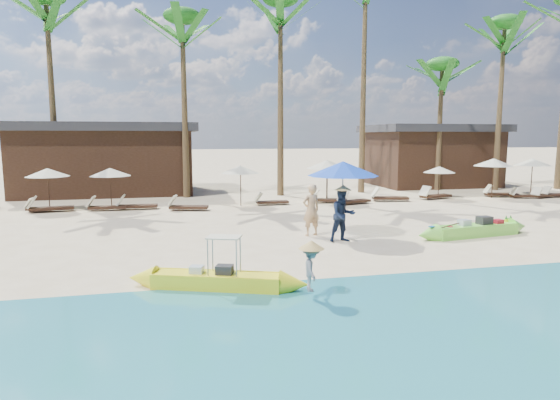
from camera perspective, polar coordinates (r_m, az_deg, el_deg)
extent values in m
plane|color=beige|center=(14.13, 4.03, -6.53)|extent=(240.00, 240.00, 0.00)
cube|color=tan|center=(9.67, 12.76, -13.50)|extent=(240.00, 4.50, 0.01)
cube|color=#7AE846|center=(17.85, 22.62, -3.45)|extent=(3.40, 1.16, 0.40)
cube|color=white|center=(17.85, 22.63, -3.38)|extent=(2.91, 0.90, 0.18)
cube|color=#262628|center=(18.09, 23.64, -2.41)|extent=(0.52, 0.43, 0.37)
cube|color=silver|center=(17.56, 21.55, -2.72)|extent=(0.41, 0.36, 0.29)
cube|color=#AF1728|center=(18.47, 25.03, -2.51)|extent=(0.35, 0.31, 0.23)
cylinder|color=#AF1728|center=(17.17, 19.97, -3.21)|extent=(0.23, 0.23, 0.09)
cylinder|color=#262628|center=(16.92, 19.53, -3.36)|extent=(0.21, 0.21, 0.08)
sphere|color=tan|center=(16.75, 18.59, -3.25)|extent=(0.19, 0.19, 0.19)
cylinder|color=#FFF220|center=(18.95, 25.84, -2.38)|extent=(0.15, 0.15, 0.19)
cylinder|color=#FFF220|center=(19.10, 26.28, -2.33)|extent=(0.15, 0.15, 0.19)
cube|color=#FFF220|center=(11.01, -7.73, -9.77)|extent=(3.00, 1.59, 0.36)
cube|color=white|center=(11.00, -7.73, -9.68)|extent=(2.56, 1.29, 0.16)
cube|color=#262628|center=(10.89, -6.78, -8.63)|extent=(0.45, 0.41, 0.28)
cube|color=silver|center=(11.07, -10.12, -8.53)|extent=(0.37, 0.35, 0.24)
cube|color=beige|center=(10.70, -6.85, -4.50)|extent=(0.88, 0.74, 0.03)
imported|color=tan|center=(16.47, 3.82, -1.23)|extent=(0.75, 0.58, 1.83)
imported|color=#141F37|center=(15.63, 7.66, -1.85)|extent=(0.91, 0.74, 1.79)
imported|color=gray|center=(10.12, 3.83, -8.35)|extent=(0.46, 0.69, 0.99)
cylinder|color=#99999E|center=(16.34, 7.62, -0.05)|extent=(0.06, 0.06, 2.56)
cone|color=blue|center=(16.23, 7.68, 3.82)|extent=(2.45, 2.45, 0.50)
cylinder|color=#342015|center=(24.45, -26.37, 1.06)|extent=(0.05, 0.05, 1.96)
cone|color=beige|center=(24.38, -26.49, 3.03)|extent=(1.96, 1.96, 0.39)
cube|color=#342015|center=(24.45, -26.70, -0.94)|extent=(1.64, 0.67, 0.11)
cube|color=beige|center=(24.66, -28.28, -0.31)|extent=(0.41, 0.55, 0.47)
cube|color=#342015|center=(24.23, -26.02, -0.92)|extent=(1.94, 0.88, 0.13)
cube|color=beige|center=(24.27, -28.01, -0.24)|extent=(0.51, 0.66, 0.55)
cylinder|color=#342015|center=(23.89, -19.92, 1.23)|extent=(0.05, 0.05, 1.94)
cone|color=beige|center=(23.81, -20.01, 3.22)|extent=(1.94, 1.94, 0.39)
cube|color=#342015|center=(23.63, -20.25, -0.84)|extent=(1.75, 0.67, 0.12)
cube|color=beige|center=(23.76, -22.07, -0.15)|extent=(0.42, 0.58, 0.50)
cube|color=#342015|center=(23.53, -16.89, -0.71)|extent=(1.81, 0.64, 0.13)
cube|color=beige|center=(23.59, -18.84, 0.00)|extent=(0.42, 0.59, 0.52)
cylinder|color=#342015|center=(23.74, -4.82, 1.69)|extent=(0.05, 0.05, 1.98)
cone|color=beige|center=(23.66, -4.85, 3.74)|extent=(1.98, 1.98, 0.40)
cube|color=#342015|center=(22.61, -11.06, -0.86)|extent=(1.87, 0.98, 0.13)
cube|color=beige|center=(22.74, -13.02, -0.06)|extent=(0.52, 0.66, 0.52)
cylinder|color=#342015|center=(24.87, 5.72, 2.19)|extent=(0.05, 0.05, 2.18)
cone|color=beige|center=(24.80, 5.75, 4.35)|extent=(2.18, 2.18, 0.44)
cube|color=#342015|center=(24.01, -0.93, -0.25)|extent=(1.64, 0.54, 0.12)
cube|color=beige|center=(23.84, -2.63, 0.38)|extent=(0.37, 0.53, 0.48)
cube|color=#342015|center=(24.84, 6.18, -0.01)|extent=(1.84, 1.08, 0.12)
cube|color=beige|center=(24.80, 4.40, 0.73)|extent=(0.55, 0.66, 0.51)
cylinder|color=#342015|center=(26.05, 5.79, 2.39)|extent=(0.05, 0.05, 2.14)
cone|color=beige|center=(25.98, 5.81, 4.41)|extent=(2.14, 2.14, 0.43)
cube|color=#342015|center=(24.59, 9.09, -0.14)|extent=(1.82, 1.06, 0.12)
cube|color=beige|center=(24.07, 7.69, 0.45)|extent=(0.54, 0.65, 0.51)
cube|color=#342015|center=(26.10, 13.30, 0.23)|extent=(1.99, 1.03, 0.13)
cube|color=beige|center=(25.89, 11.52, 0.97)|extent=(0.55, 0.70, 0.55)
cylinder|color=#342015|center=(27.82, 18.78, 1.97)|extent=(0.04, 0.04, 1.77)
cone|color=beige|center=(27.76, 18.84, 3.53)|extent=(1.77, 1.77, 0.35)
cube|color=#342015|center=(27.70, 18.45, 0.46)|extent=(1.98, 1.06, 0.13)
cube|color=beige|center=(27.08, 17.24, 1.07)|extent=(0.56, 0.70, 0.55)
cylinder|color=#342015|center=(29.30, 24.49, 2.37)|extent=(0.05, 0.05, 2.19)
cone|color=beige|center=(29.23, 24.60, 4.21)|extent=(2.19, 2.19, 0.44)
cube|color=#342015|center=(30.09, 25.38, 0.64)|extent=(1.87, 1.07, 0.13)
cube|color=beige|center=(29.78, 24.00, 1.27)|extent=(0.55, 0.67, 0.52)
cube|color=#342015|center=(30.07, 27.78, 0.45)|extent=(1.62, 0.86, 0.11)
cube|color=beige|center=(29.75, 26.64, 0.98)|extent=(0.46, 0.57, 0.45)
cylinder|color=#342015|center=(31.54, 28.33, 2.43)|extent=(0.05, 0.05, 2.15)
cone|color=beige|center=(31.48, 28.44, 4.10)|extent=(2.15, 2.15, 0.43)
cube|color=#342015|center=(30.73, 29.52, 0.49)|extent=(1.69, 0.91, 0.11)
cube|color=beige|center=(30.11, 28.81, 0.95)|extent=(0.48, 0.59, 0.47)
cube|color=#342015|center=(31.40, 30.63, 0.56)|extent=(1.68, 0.58, 0.12)
cube|color=beige|center=(30.86, 29.69, 1.07)|extent=(0.39, 0.55, 0.49)
cone|color=brown|center=(29.01, -26.02, 10.85)|extent=(0.40, 0.40, 10.89)
cone|color=brown|center=(27.45, -11.56, 10.83)|extent=(0.40, 0.40, 10.08)
ellipsoid|color=#196419|center=(28.18, -11.86, 21.11)|extent=(2.08, 2.08, 0.88)
cone|color=brown|center=(27.89, 0.05, 12.15)|extent=(0.40, 0.40, 11.26)
cone|color=brown|center=(29.93, 10.13, 13.56)|extent=(0.40, 0.40, 13.16)
cone|color=brown|center=(32.34, 18.87, 8.31)|extent=(0.40, 0.40, 8.07)
ellipsoid|color=#196419|center=(32.66, 19.19, 15.40)|extent=(2.08, 2.08, 0.88)
cone|color=brown|center=(33.80, 25.21, 10.12)|extent=(0.40, 0.40, 10.64)
ellipsoid|color=#196419|center=(34.50, 25.75, 18.96)|extent=(2.08, 2.08, 0.88)
cube|color=#342015|center=(30.93, -20.18, 4.33)|extent=(10.00, 6.00, 3.80)
cube|color=#2D2D33|center=(30.89, -20.36, 8.31)|extent=(10.80, 6.60, 0.50)
cube|color=#342015|center=(35.53, 17.82, 4.81)|extent=(8.00, 6.00, 3.80)
cube|color=#2D2D33|center=(35.50, 17.96, 8.28)|extent=(8.80, 6.60, 0.50)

